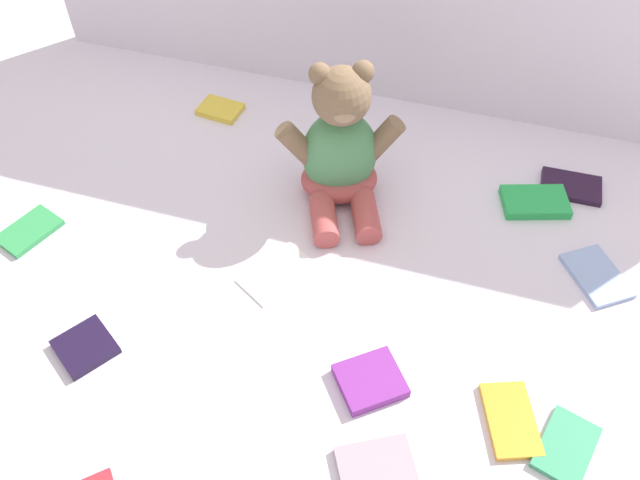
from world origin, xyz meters
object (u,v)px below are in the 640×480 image
book_case_4 (220,109)px  book_case_12 (376,467)px  book_case_9 (597,276)px  book_case_10 (571,186)px  teddy_bear (340,151)px  book_case_6 (566,447)px  book_case_1 (370,381)px  book_case_11 (511,420)px  book_case_3 (535,202)px  book_case_5 (277,273)px  book_case_0 (85,347)px  book_case_2 (29,231)px

book_case_4 → book_case_12: bearing=-136.5°
book_case_9 → book_case_10: 0.23m
teddy_bear → book_case_6: 0.66m
book_case_1 → book_case_11: book_case_1 is taller
book_case_4 → book_case_3: bearing=-91.3°
teddy_bear → book_case_6: (0.48, -0.43, -0.11)m
book_case_3 → book_case_5: (-0.44, -0.32, -0.01)m
book_case_6 → book_case_11: (-0.09, 0.02, 0.00)m
book_case_1 → book_case_12: bearing=-20.2°
teddy_bear → book_case_11: 0.58m
book_case_1 → book_case_10: (0.29, 0.56, -0.00)m
book_case_5 → book_case_10: bearing=67.5°
book_case_0 → book_case_11: bearing=129.8°
book_case_3 → book_case_11: book_case_3 is taller
teddy_bear → book_case_4: size_ratio=3.17×
book_case_10 → book_case_12: same height
book_case_3 → book_case_12: book_case_3 is taller
book_case_5 → book_case_6: 0.57m
book_case_3 → book_case_10: 0.10m
book_case_9 → book_case_10: (-0.06, 0.23, 0.00)m
teddy_bear → book_case_10: (0.46, 0.15, -0.11)m
book_case_5 → book_case_10: 0.65m
book_case_0 → book_case_6: 0.80m
teddy_bear → book_case_2: bearing=-175.0°
book_case_4 → book_case_5: bearing=-139.3°
book_case_1 → book_case_12: 0.14m
book_case_1 → book_case_0: bearing=-118.8°
book_case_2 → book_case_9: 1.09m
book_case_10 → book_case_11: (-0.06, -0.56, -0.00)m
book_case_1 → book_case_9: bearing=95.9°
book_case_9 → book_case_10: book_case_10 is taller
book_case_4 → book_case_12: size_ratio=0.84×
book_case_0 → book_case_6: bearing=127.6°
book_case_5 → teddy_bear: bearing=107.9°
book_case_12 → book_case_4: bearing=-170.8°
teddy_bear → book_case_1: 0.46m
book_case_4 → book_case_1: bearing=-133.0°
book_case_4 → book_case_11: 0.94m
book_case_3 → book_case_9: book_case_3 is taller
book_case_3 → book_case_10: (0.07, 0.07, -0.00)m
book_case_3 → book_case_4: size_ratio=1.36×
book_case_9 → book_case_12: bearing=-158.0°
book_case_5 → book_case_12: (0.26, -0.31, 0.00)m
book_case_3 → book_case_12: size_ratio=1.14×
book_case_6 → book_case_12: book_case_12 is taller
book_case_2 → book_case_11: same height
book_case_2 → book_case_3: book_case_3 is taller
book_case_0 → book_case_5: (0.26, 0.25, -0.00)m
book_case_1 → book_case_4: size_ratio=1.06×
teddy_bear → book_case_5: 0.27m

